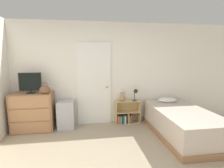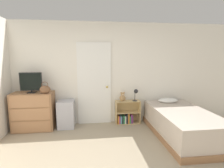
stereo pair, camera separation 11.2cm
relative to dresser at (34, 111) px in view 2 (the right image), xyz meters
name	(u,v)px [view 2 (the right image)]	position (x,y,z in m)	size (l,w,h in m)	color
wall_back	(98,74)	(1.52, 0.29, 0.83)	(10.00, 0.06, 2.55)	white
door_closed	(94,84)	(1.43, 0.23, 0.58)	(0.84, 0.09, 2.05)	white
dresser	(34,111)	(0.00, 0.00, 0.00)	(0.91, 0.47, 0.89)	#996B47
tv	(31,82)	(-0.02, -0.01, 0.69)	(0.49, 0.16, 0.47)	black
handbag	(45,89)	(0.32, -0.14, 0.54)	(0.24, 0.11, 0.27)	brown
storage_bin	(66,114)	(0.73, 0.04, -0.11)	(0.39, 0.39, 0.67)	#ADADB7
bookshelf	(126,115)	(2.24, 0.12, -0.22)	(0.63, 0.24, 0.59)	tan
teddy_bear	(123,97)	(2.13, 0.11, 0.25)	(0.15, 0.15, 0.23)	tan
desk_lamp	(136,93)	(2.46, 0.08, 0.37)	(0.13, 0.13, 0.30)	#262628
bed	(182,123)	(3.27, -0.75, -0.16)	(1.11, 2.00, 0.68)	#996B47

